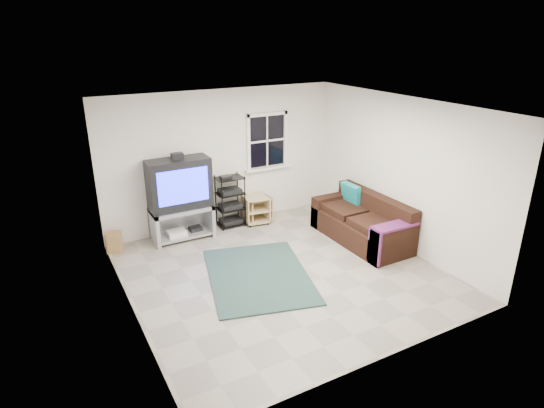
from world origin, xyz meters
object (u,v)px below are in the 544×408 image
tv_unit (180,193)px  sofa (363,224)px  av_rack (230,204)px  side_table_right (258,207)px  side_table_left (255,208)px

tv_unit → sofa: bearing=-30.3°
av_rack → side_table_right: (0.58, -0.02, -0.15)m
tv_unit → side_table_left: tv_unit is taller
tv_unit → side_table_left: 1.62m
side_table_left → sofa: (1.33, -1.68, 0.03)m
sofa → av_rack: bearing=136.3°
av_rack → side_table_right: av_rack is taller
tv_unit → av_rack: bearing=5.1°
side_table_right → sofa: (1.25, -1.73, 0.03)m
sofa → side_table_right: bearing=125.7°
av_rack → sofa: (1.83, -1.75, -0.12)m
tv_unit → side_table_right: bearing=2.7°
tv_unit → av_rack: size_ratio=1.58×
tv_unit → av_rack: tv_unit is taller
side_table_left → tv_unit: bearing=-179.3°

